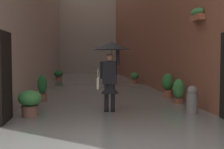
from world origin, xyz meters
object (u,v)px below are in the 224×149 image
Objects in this scene: person_wading at (111,60)px; mooring_bollard at (192,101)px; potted_plant_far_left at (168,86)px; potted_plant_mid_left at (179,92)px; potted_plant_near_right at (30,102)px; potted_plant_near_left at (135,78)px; potted_plant_mid_right at (42,88)px; potted_plant_far_right at (59,75)px.

person_wading is 2.53× the size of mooring_bollard.
potted_plant_far_left reaches higher than mooring_bollard.
person_wading reaches higher than potted_plant_mid_left.
potted_plant_near_right is at bearing -1.23° from mooring_bollard.
person_wading is at bearing 75.10° from potted_plant_near_left.
potted_plant_far_left is (-4.54, -3.03, 0.09)m from potted_plant_near_right.
mooring_bollard reaches higher than potted_plant_near_left.
person_wading is 3.62m from potted_plant_far_left.
person_wading is 2.48m from mooring_bollard.
mooring_bollard is at bearing 89.08° from potted_plant_near_left.
potted_plant_mid_right reaches higher than potted_plant_near_left.
potted_plant_mid_right is at bearing 4.09° from potted_plant_far_left.
potted_plant_near_right is 5.46m from potted_plant_far_left.
potted_plant_mid_left is 1.06× the size of mooring_bollard.
potted_plant_mid_right is at bearing -12.99° from potted_plant_mid_left.
potted_plant_far_right is at bearing -37.38° from potted_plant_near_left.
potted_plant_near_left is 9.21m from mooring_bollard.
potted_plant_near_right is 0.76× the size of potted_plant_far_left.
potted_plant_mid_left is at bearing 167.01° from potted_plant_mid_right.
potted_plant_far_left is at bearing 115.75° from potted_plant_far_right.
potted_plant_near_right is at bearing 64.06° from potted_plant_near_left.
potted_plant_mid_left is at bearing 88.47° from potted_plant_far_left.
potted_plant_mid_right is 5.11m from mooring_bollard.
potted_plant_mid_right is (2.13, -2.21, -0.99)m from person_wading.
potted_plant_mid_right is (4.42, 6.41, 0.10)m from potted_plant_near_left.
potted_plant_mid_left is 0.89× the size of potted_plant_far_left.
person_wading is 2.83m from potted_plant_mid_left.
person_wading is 12.29m from potted_plant_far_right.
potted_plant_near_left is (-4.49, 3.43, 0.01)m from potted_plant_far_right.
potted_plant_near_left is at bearing -115.94° from potted_plant_near_right.
potted_plant_near_right reaches higher than potted_plant_near_left.
potted_plant_far_left is 3.13m from mooring_bollard.
potted_plant_near_right is at bearing 89.74° from potted_plant_mid_right.
person_wading is at bearing -166.92° from potted_plant_near_right.
mooring_bollard is (-4.34, 12.64, 0.01)m from potted_plant_far_right.
person_wading is 8.99m from potted_plant_near_left.
potted_plant_near_left is 0.72× the size of potted_plant_far_left.
person_wading is 2.79× the size of potted_plant_near_right.
potted_plant_far_left reaches higher than potted_plant_far_right.
person_wading is 2.12× the size of potted_plant_mid_right.
mooring_bollard is at bearing 146.83° from potted_plant_mid_right.
potted_plant_near_left is (-2.29, -8.62, -1.10)m from person_wading.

